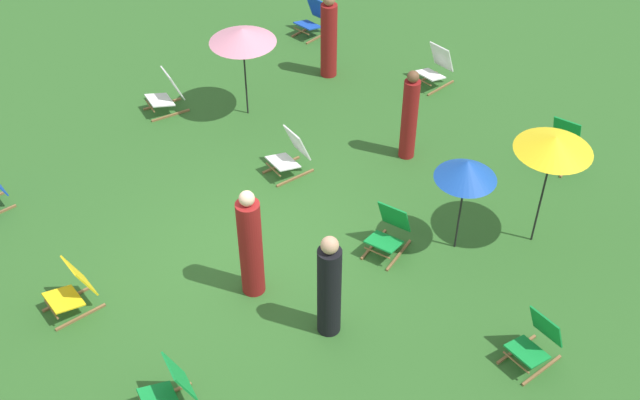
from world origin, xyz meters
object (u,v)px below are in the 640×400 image
(deckchair_6, at_px, (436,67))
(person_3, at_px, (329,288))
(deckchair_2, at_px, (536,341))
(deckchair_11, at_px, (170,390))
(deckchair_8, at_px, (73,289))
(deckchair_9, at_px, (290,154))
(umbrella_1, at_px, (242,36))
(deckchair_1, at_px, (313,18))
(umbrella_2, at_px, (466,170))
(deckchair_3, at_px, (562,144))
(person_1, at_px, (329,38))
(person_2, at_px, (251,246))
(umbrella_0, at_px, (554,144))
(deckchair_7, at_px, (167,93))
(person_0, at_px, (410,117))
(deckchair_0, at_px, (389,231))

(deckchair_6, bearing_deg, person_3, -61.15)
(deckchair_6, xyz_separation_m, person_3, (3.05, -5.91, 0.45))
(deckchair_2, distance_m, deckchair_11, 4.77)
(deckchair_8, bearing_deg, deckchair_9, 97.81)
(deckchair_2, xyz_separation_m, deckchair_8, (-5.04, -3.93, 0.00))
(deckchair_8, height_order, umbrella_1, umbrella_1)
(deckchair_2, relative_size, umbrella_1, 0.47)
(deckchair_1, distance_m, deckchair_9, 4.82)
(umbrella_2, bearing_deg, deckchair_11, -97.29)
(deckchair_1, bearing_deg, deckchair_3, -3.38)
(deckchair_3, relative_size, deckchair_11, 0.98)
(person_1, height_order, person_2, person_2)
(deckchair_8, distance_m, deckchair_11, 2.33)
(deckchair_9, relative_size, umbrella_0, 0.42)
(deckchair_3, relative_size, umbrella_1, 0.47)
(deckchair_7, bearing_deg, person_0, 42.62)
(deckchair_8, height_order, person_0, person_0)
(deckchair_7, height_order, person_2, person_2)
(umbrella_0, bearing_deg, deckchair_6, 149.14)
(person_0, height_order, person_3, person_3)
(person_0, bearing_deg, umbrella_0, -48.23)
(deckchair_9, xyz_separation_m, person_1, (-1.80, 2.66, 0.46))
(deckchair_1, bearing_deg, umbrella_0, -19.17)
(deckchair_9, bearing_deg, person_3, -25.47)
(deckchair_3, height_order, person_3, person_3)
(deckchair_8, distance_m, deckchair_9, 4.30)
(deckchair_1, relative_size, person_1, 0.47)
(deckchair_2, xyz_separation_m, deckchair_3, (-2.19, 3.95, 0.00))
(deckchair_0, distance_m, deckchair_1, 6.83)
(deckchair_1, height_order, person_0, person_0)
(person_1, bearing_deg, deckchair_2, 91.06)
(deckchair_11, bearing_deg, deckchair_3, 102.11)
(person_0, bearing_deg, person_1, 118.95)
(deckchair_7, relative_size, umbrella_1, 0.48)
(deckchair_0, bearing_deg, person_2, -124.91)
(umbrella_1, bearing_deg, deckchair_11, -48.07)
(umbrella_2, bearing_deg, person_0, 149.87)
(deckchair_2, distance_m, person_0, 4.69)
(person_0, bearing_deg, deckchair_7, 164.37)
(deckchair_7, bearing_deg, person_1, 82.97)
(person_2, distance_m, person_3, 1.32)
(deckchair_3, relative_size, person_1, 0.48)
(deckchair_0, distance_m, deckchair_11, 4.09)
(deckchair_8, bearing_deg, umbrella_2, 64.11)
(umbrella_1, relative_size, umbrella_2, 1.06)
(deckchair_8, bearing_deg, umbrella_0, 63.18)
(deckchair_0, bearing_deg, deckchair_6, 107.73)
(deckchair_3, xyz_separation_m, person_2, (-1.36, -5.83, 0.51))
(person_0, bearing_deg, deckchair_1, 113.34)
(deckchair_1, distance_m, person_0, 4.69)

